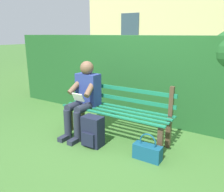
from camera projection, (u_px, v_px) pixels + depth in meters
ground at (115, 138)px, 3.73m from camera, size 60.00×60.00×0.00m
park_bench at (117, 111)px, 3.66m from camera, size 1.78×0.48×0.91m
person_seated at (84, 96)px, 3.75m from camera, size 0.44×0.73×1.20m
hedge_backdrop at (138, 74)px, 4.68m from camera, size 5.76×0.87×1.71m
backpack at (93, 132)px, 3.42m from camera, size 0.30×0.27×0.46m
handbag at (147, 151)px, 3.06m from camera, size 0.38×0.15×0.37m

